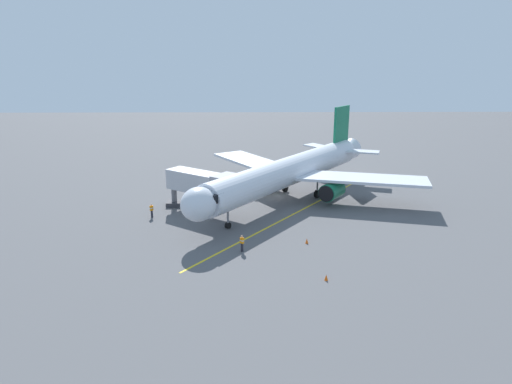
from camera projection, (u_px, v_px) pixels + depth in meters
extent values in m
plane|color=#565659|center=(277.00, 196.00, 63.26)|extent=(220.00, 220.00, 0.00)
cube|color=yellow|center=(294.00, 214.00, 55.93)|extent=(23.87, 32.39, 0.01)
cylinder|color=silver|center=(290.00, 171.00, 60.56)|extent=(23.18, 29.66, 3.80)
ellipsoid|color=silver|center=(199.00, 204.00, 46.30)|extent=(5.28, 5.36, 3.61)
cone|color=silver|center=(348.00, 150.00, 75.05)|extent=(4.53, 4.44, 3.42)
cube|color=black|center=(208.00, 196.00, 47.24)|extent=(3.55, 3.20, 0.90)
cube|color=silver|center=(361.00, 179.00, 58.90)|extent=(17.81, 9.25, 0.36)
cylinder|color=#146B47|center=(332.00, 191.00, 58.70)|extent=(3.87, 4.10, 2.30)
cylinder|color=black|center=(326.00, 194.00, 57.33)|extent=(1.81, 1.40, 2.10)
cube|color=silver|center=(255.00, 162.00, 68.38)|extent=(13.39, 17.24, 0.36)
cylinder|color=#146B47|center=(259.00, 178.00, 65.15)|extent=(3.87, 4.10, 2.30)
cylinder|color=black|center=(252.00, 181.00, 63.78)|extent=(1.81, 1.40, 2.10)
cube|color=#146B47|center=(341.00, 129.00, 71.64)|extent=(3.13, 4.08, 7.20)
cube|color=silver|center=(358.00, 151.00, 70.52)|extent=(6.83, 4.29, 0.24)
cube|color=silver|center=(322.00, 147.00, 74.07)|extent=(5.68, 6.60, 0.24)
cylinder|color=slate|center=(228.00, 214.00, 50.64)|extent=(0.24, 0.24, 2.77)
cylinder|color=black|center=(228.00, 225.00, 51.02)|extent=(0.78, 0.83, 0.70)
cylinder|color=slate|center=(317.00, 184.00, 62.06)|extent=(0.24, 0.24, 2.77)
cylinder|color=black|center=(317.00, 194.00, 62.45)|extent=(1.01, 1.15, 1.10)
cylinder|color=slate|center=(285.00, 179.00, 64.95)|extent=(0.24, 0.24, 2.77)
cylinder|color=black|center=(285.00, 188.00, 65.34)|extent=(1.01, 1.15, 1.10)
cube|color=#B7B7BC|center=(199.00, 182.00, 55.61)|extent=(8.79, 7.42, 2.50)
cube|color=gray|center=(228.00, 188.00, 53.11)|extent=(4.15, 4.24, 3.00)
cylinder|color=slate|center=(174.00, 191.00, 58.65)|extent=(0.70, 0.70, 3.90)
cube|color=#333338|center=(175.00, 203.00, 59.11)|extent=(2.00, 2.00, 0.60)
cylinder|color=#23232D|center=(242.00, 247.00, 44.76)|extent=(0.26, 0.26, 0.88)
cube|color=orange|center=(242.00, 240.00, 44.56)|extent=(0.45, 0.42, 0.60)
cube|color=silver|center=(242.00, 240.00, 44.56)|extent=(0.47, 0.44, 0.10)
sphere|color=tan|center=(242.00, 236.00, 44.44)|extent=(0.22, 0.22, 0.22)
cylinder|color=#23232D|center=(152.00, 214.00, 54.62)|extent=(0.26, 0.26, 0.88)
cube|color=orange|center=(151.00, 208.00, 54.42)|extent=(0.45, 0.42, 0.60)
cube|color=silver|center=(151.00, 208.00, 54.42)|extent=(0.47, 0.44, 0.10)
sphere|color=beige|center=(151.00, 205.00, 54.30)|extent=(0.22, 0.22, 0.22)
cube|color=black|center=(231.00, 178.00, 70.93)|extent=(1.89, 2.44, 0.60)
cube|color=black|center=(229.00, 175.00, 69.16)|extent=(1.60, 3.86, 1.61)
cylinder|color=black|center=(233.00, 182.00, 69.82)|extent=(0.37, 0.68, 0.64)
cylinder|color=black|center=(225.00, 181.00, 70.03)|extent=(0.37, 0.68, 0.64)
cylinder|color=black|center=(236.00, 179.00, 71.23)|extent=(0.37, 0.68, 0.64)
cylinder|color=black|center=(228.00, 179.00, 71.45)|extent=(0.37, 0.68, 0.64)
cone|color=#F2590F|center=(307.00, 241.00, 46.81)|extent=(0.32, 0.32, 0.55)
cone|color=#F2590F|center=(326.00, 277.00, 38.88)|extent=(0.32, 0.32, 0.55)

